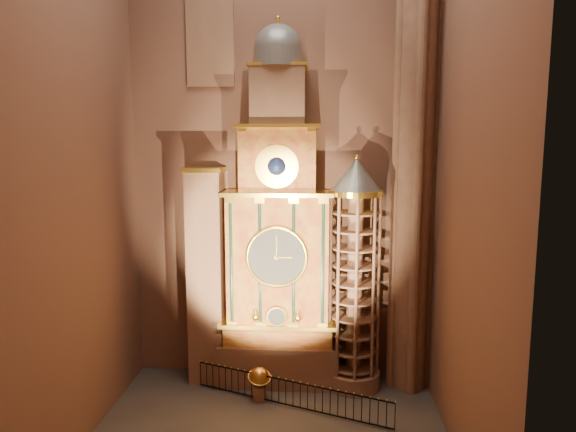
# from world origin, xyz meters

# --- Properties ---
(wall_back) EXTENTS (22.00, 0.00, 22.00)m
(wall_back) POSITION_xyz_m (0.00, 6.00, 11.00)
(wall_back) COLOR brown
(wall_back) RESTS_ON floor
(wall_left) EXTENTS (0.00, 22.00, 22.00)m
(wall_left) POSITION_xyz_m (-7.00, 0.00, 11.00)
(wall_left) COLOR brown
(wall_left) RESTS_ON floor
(wall_right) EXTENTS (0.00, 22.00, 22.00)m
(wall_right) POSITION_xyz_m (7.00, 0.00, 11.00)
(wall_right) COLOR brown
(wall_right) RESTS_ON floor
(astronomical_clock) EXTENTS (5.60, 2.41, 16.70)m
(astronomical_clock) POSITION_xyz_m (0.00, 4.96, 6.68)
(astronomical_clock) COLOR #8C634C
(astronomical_clock) RESTS_ON floor
(portrait_tower) EXTENTS (1.80, 1.60, 10.20)m
(portrait_tower) POSITION_xyz_m (-3.40, 4.98, 5.15)
(portrait_tower) COLOR #8C634C
(portrait_tower) RESTS_ON floor
(stair_turret) EXTENTS (2.50, 2.50, 10.80)m
(stair_turret) POSITION_xyz_m (3.50, 4.70, 5.27)
(stair_turret) COLOR #8C634C
(stair_turret) RESTS_ON floor
(gothic_pier) EXTENTS (2.04, 2.04, 22.00)m
(gothic_pier) POSITION_xyz_m (6.10, 5.00, 11.00)
(gothic_pier) COLOR #8C634C
(gothic_pier) RESTS_ON floor
(stained_glass_window) EXTENTS (2.20, 0.14, 5.20)m
(stained_glass_window) POSITION_xyz_m (-3.20, 5.92, 16.50)
(stained_glass_window) COLOR navy
(stained_glass_window) RESTS_ON wall_back
(celestial_globe) EXTENTS (1.30, 1.27, 1.50)m
(celestial_globe) POSITION_xyz_m (-0.71, 3.11, 0.90)
(celestial_globe) COLOR #8C634C
(celestial_globe) RESTS_ON floor
(iron_railing) EXTENTS (8.54, 3.36, 1.16)m
(iron_railing) POSITION_xyz_m (0.65, 2.54, 0.63)
(iron_railing) COLOR black
(iron_railing) RESTS_ON floor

